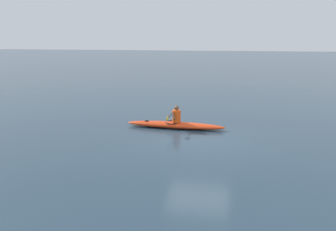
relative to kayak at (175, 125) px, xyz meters
name	(u,v)px	position (x,y,z in m)	size (l,w,h in m)	color
ground_plane	(199,142)	(-1.23, 1.78, -0.14)	(160.00, 160.00, 0.00)	#233847
kayak	(175,125)	(0.00, 0.00, 0.00)	(4.46, 0.88, 0.27)	red
kayaker	(176,115)	(-0.03, 0.00, 0.46)	(0.46, 2.31, 0.76)	#E04C14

